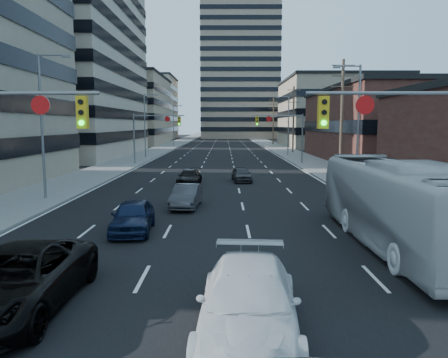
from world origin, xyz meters
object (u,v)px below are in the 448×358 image
Objects in this scene: sedan_blue at (133,216)px; black_pickup at (16,280)px; transit_bus at (399,204)px; white_van at (249,302)px.

black_pickup is at bearing -102.22° from sedan_blue.
sedan_blue is at bearing 167.70° from transit_bus.
black_pickup reaches higher than white_van.
transit_bus is (12.04, 5.87, 0.89)m from black_pickup.
white_van is 9.56m from transit_bus.
white_van is at bearing -12.25° from black_pickup.
transit_bus reaches higher than sedan_blue.
black_pickup is 0.48× the size of transit_bus.
black_pickup reaches higher than sedan_blue.
transit_bus is at bearing 26.86° from black_pickup.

